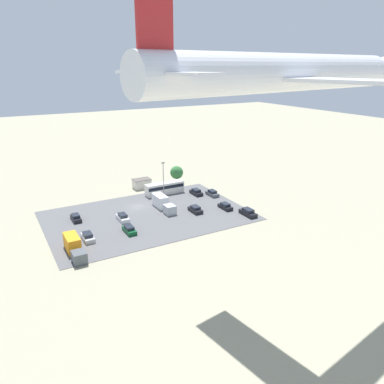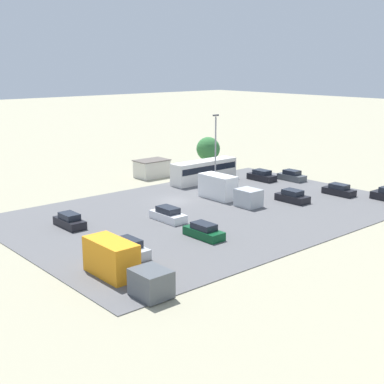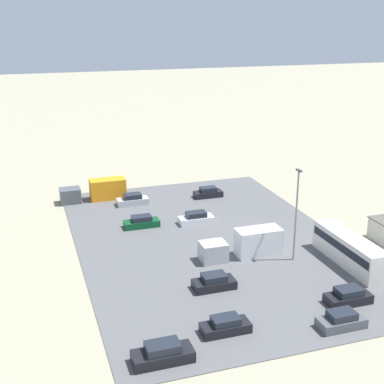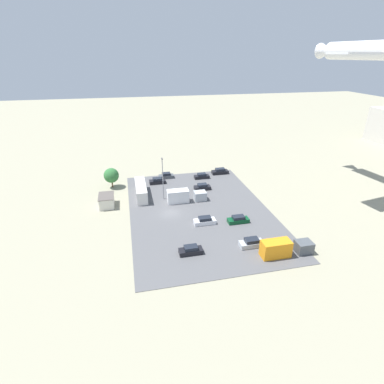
% 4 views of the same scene
% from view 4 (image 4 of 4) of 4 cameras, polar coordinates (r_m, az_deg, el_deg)
% --- Properties ---
extents(ground_plane, '(400.00, 400.00, 0.00)m').
position_cam_4_polar(ground_plane, '(66.14, -4.14, -4.07)').
color(ground_plane, gray).
extents(parking_lot_surface, '(45.65, 30.54, 0.08)m').
position_cam_4_polar(parking_lot_surface, '(67.21, 1.36, -3.46)').
color(parking_lot_surface, '#565659').
rests_on(parking_lot_surface, ground).
extents(shed_building, '(4.99, 3.43, 2.63)m').
position_cam_4_polar(shed_building, '(71.26, -15.94, -1.60)').
color(shed_building, silver).
rests_on(shed_building, ground).
extents(bus, '(10.70, 2.51, 3.14)m').
position_cam_4_polar(bus, '(73.96, -9.69, 0.42)').
color(bus, silver).
rests_on(bus, ground).
extents(parked_car_0, '(1.96, 4.29, 1.54)m').
position_cam_4_polar(parked_car_0, '(81.21, -6.62, 2.08)').
color(parked_car_0, black).
rests_on(parked_car_0, ground).
extents(parked_car_1, '(1.88, 4.48, 1.53)m').
position_cam_4_polar(parked_car_1, '(61.74, 2.44, -5.52)').
color(parked_car_1, silver).
rests_on(parked_car_1, ground).
extents(parked_car_2, '(1.81, 4.20, 1.44)m').
position_cam_4_polar(parked_car_2, '(84.11, 1.87, 3.02)').
color(parked_car_2, black).
rests_on(parked_car_2, ground).
extents(parked_car_3, '(1.96, 4.78, 1.63)m').
position_cam_4_polar(parked_car_3, '(87.70, 5.37, 3.92)').
color(parked_car_3, black).
rests_on(parked_car_3, ground).
extents(parked_car_4, '(1.77, 4.17, 1.49)m').
position_cam_4_polar(parked_car_4, '(53.19, -0.23, -11.06)').
color(parked_car_4, black).
rests_on(parked_car_4, ground).
extents(parked_car_5, '(1.81, 4.41, 1.47)m').
position_cam_4_polar(parked_car_5, '(62.90, 8.80, -5.23)').
color(parked_car_5, '#0C4723').
rests_on(parked_car_5, ground).
extents(parked_car_6, '(1.92, 4.39, 1.56)m').
position_cam_4_polar(parked_car_6, '(56.02, 11.26, -9.50)').
color(parked_car_6, '#ADB2B7').
rests_on(parked_car_6, ground).
extents(parked_car_7, '(1.89, 4.13, 1.51)m').
position_cam_4_polar(parked_car_7, '(84.58, -4.92, 3.09)').
color(parked_car_7, '#4C5156').
rests_on(parked_car_7, ground).
extents(parked_car_8, '(1.99, 4.16, 1.51)m').
position_cam_4_polar(parked_car_8, '(77.06, 1.98, 0.94)').
color(parked_car_8, black).
rests_on(parked_car_8, ground).
extents(parked_truck_0, '(2.34, 9.25, 3.02)m').
position_cam_4_polar(parked_truck_0, '(70.43, -1.47, -0.78)').
color(parked_truck_0, '#ADB2B7').
rests_on(parked_truck_0, ground).
extents(parked_truck_1, '(2.36, 9.32, 2.95)m').
position_cam_4_polar(parked_truck_1, '(54.81, 17.07, -10.18)').
color(parked_truck_1, '#4C5156').
rests_on(parked_truck_1, ground).
extents(tree_near_shed, '(3.84, 3.84, 5.25)m').
position_cam_4_polar(tree_near_shed, '(80.21, -15.12, 3.06)').
color(tree_near_shed, brown).
rests_on(tree_near_shed, ground).
extents(light_pole_lot_centre, '(0.90, 0.28, 10.27)m').
position_cam_4_polar(light_pole_lot_centre, '(70.34, -5.59, 2.80)').
color(light_pole_lot_centre, gray).
rests_on(light_pole_lot_centre, ground).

